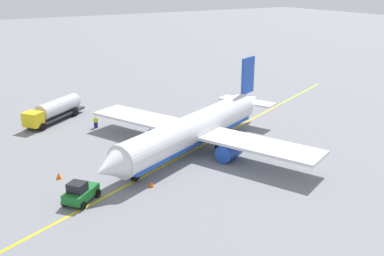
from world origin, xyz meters
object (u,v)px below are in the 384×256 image
at_px(airplane, 194,130).
at_px(fuel_tanker, 54,110).
at_px(safety_cone_wingtip, 59,176).
at_px(refueling_worker, 96,122).
at_px(pushback_tug, 80,192).
at_px(safety_cone_nose, 151,184).

xyz_separation_m(airplane, fuel_tanker, (11.70, -20.69, -0.93)).
distance_m(airplane, fuel_tanker, 23.79).
xyz_separation_m(fuel_tanker, safety_cone_wingtip, (5.09, 20.28, -1.39)).
bearing_deg(safety_cone_wingtip, airplane, 178.60).
height_order(airplane, fuel_tanker, airplane).
bearing_deg(safety_cone_wingtip, refueling_worker, -123.13).
xyz_separation_m(pushback_tug, safety_cone_wingtip, (0.37, -6.28, -0.66)).
bearing_deg(airplane, refueling_worker, -62.58).
relative_size(refueling_worker, safety_cone_nose, 2.63).
distance_m(refueling_worker, safety_cone_nose, 21.14).
xyz_separation_m(airplane, safety_cone_nose, (9.22, 6.50, -2.34)).
bearing_deg(fuel_tanker, refueling_worker, 124.05).
xyz_separation_m(fuel_tanker, safety_cone_nose, (-2.48, 27.20, -1.41)).
xyz_separation_m(refueling_worker, safety_cone_nose, (1.67, 21.06, -0.50)).
bearing_deg(safety_cone_wingtip, pushback_tug, 93.37).
height_order(safety_cone_nose, safety_cone_wingtip, safety_cone_wingtip).
distance_m(airplane, refueling_worker, 16.51).
height_order(fuel_tanker, refueling_worker, fuel_tanker).
bearing_deg(safety_cone_nose, refueling_worker, -94.52).
distance_m(pushback_tug, refueling_worker, 22.27).
relative_size(airplane, fuel_tanker, 2.96).
bearing_deg(fuel_tanker, safety_cone_nose, 95.21).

